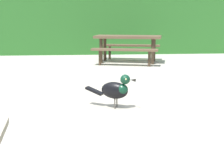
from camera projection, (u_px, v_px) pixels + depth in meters
The scene contains 4 objects.
hedge_wall at pixel (72, 22), 11.91m from camera, with size 28.00×2.20×2.13m, color #2D6B28.
picnic_table_foreground at pixel (91, 136), 1.88m from camera, with size 1.82×1.86×0.74m.
bird_grackle at pixel (116, 89), 1.75m from camera, with size 0.26×0.17×0.18m.
picnic_table_mid_left at pixel (128, 42), 9.11m from camera, with size 2.09×2.07×0.74m.
Camera 1 is at (0.32, -1.50, 1.21)m, focal length 53.15 mm.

